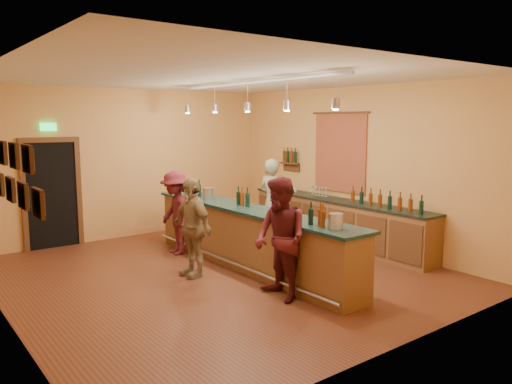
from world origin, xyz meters
TOP-DOWN VIEW (x-y plane):
  - floor at (0.00, 0.00)m, footprint 7.00×7.00m
  - ceiling at (0.00, 0.00)m, footprint 6.50×7.00m
  - wall_back at (0.00, 3.50)m, footprint 6.50×0.02m
  - wall_front at (0.00, -3.50)m, footprint 6.50×0.02m
  - wall_right at (3.25, 0.00)m, footprint 0.02×7.00m
  - doorway at (-1.70, 3.47)m, footprint 1.15×0.09m
  - tapestry at (3.23, 0.40)m, footprint 0.03×1.40m
  - bottle_shelf at (3.17, 1.90)m, footprint 0.17×0.55m
  - picture_grid at (-3.21, -0.75)m, footprint 0.06×2.20m
  - back_counter at (2.97, 0.18)m, footprint 0.60×4.55m
  - tasting_bar at (0.57, -0.00)m, footprint 0.73×5.10m
  - pendant_track at (0.57, -0.00)m, footprint 0.11×4.60m
  - bartender at (1.93, 1.00)m, footprint 0.56×0.72m
  - customer_a at (0.02, -1.52)m, footprint 0.76×0.92m
  - customer_b at (-0.43, 0.18)m, footprint 0.45×0.97m
  - customer_c at (0.02, 1.56)m, footprint 0.69×1.08m
  - bar_stool at (1.95, 0.44)m, footprint 0.38×0.38m

SIDE VIEW (x-z plane):
  - floor at x=0.00m, z-range 0.00..0.00m
  - back_counter at x=2.97m, z-range -0.15..1.12m
  - tasting_bar at x=0.57m, z-range -0.08..1.30m
  - bar_stool at x=1.95m, z-range 0.24..1.02m
  - customer_c at x=0.02m, z-range 0.00..1.58m
  - customer_b at x=-0.43m, z-range 0.00..1.62m
  - customer_a at x=0.02m, z-range 0.00..1.75m
  - bartender at x=1.93m, z-range 0.00..1.76m
  - doorway at x=-1.70m, z-range -0.11..2.36m
  - wall_back at x=0.00m, z-range 0.00..3.20m
  - wall_front at x=0.00m, z-range 0.00..3.20m
  - wall_right at x=3.25m, z-range 0.00..3.20m
  - bottle_shelf at x=3.17m, z-range 1.39..1.94m
  - tapestry at x=3.23m, z-range 1.05..2.65m
  - picture_grid at x=-3.21m, z-range 1.60..2.30m
  - pendant_track at x=0.57m, z-range 2.73..3.24m
  - ceiling at x=0.00m, z-range 3.19..3.21m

